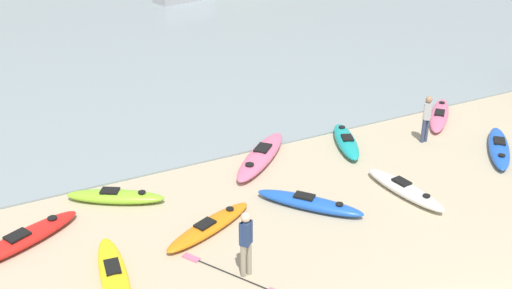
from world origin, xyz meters
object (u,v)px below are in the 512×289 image
object	(u,v)px
person_near_foreground	(246,240)
person_near_waterline	(427,116)
kayak_on_sand_3	(24,238)
kayak_on_sand_8	(440,115)
kayak_on_sand_1	(499,148)
kayak_on_sand_0	(261,156)
kayak_on_sand_9	(309,203)
kayak_on_sand_2	(209,226)
kayak_on_sand_6	(115,197)
kayak_on_sand_5	(405,189)
kayak_on_sand_7	(114,277)
kayak_on_sand_4	(346,141)
loose_paddle	(232,275)

from	to	relation	value
person_near_foreground	person_near_waterline	distance (m)	9.07
kayak_on_sand_3	kayak_on_sand_8	distance (m)	14.47
kayak_on_sand_1	kayak_on_sand_0	bearing A→B (deg)	157.25
kayak_on_sand_9	kayak_on_sand_1	bearing A→B (deg)	0.71
kayak_on_sand_2	kayak_on_sand_6	bearing A→B (deg)	124.66
kayak_on_sand_1	kayak_on_sand_5	size ratio (longest dim) A/B	0.96
kayak_on_sand_9	person_near_waterline	size ratio (longest dim) A/B	1.68
kayak_on_sand_6	kayak_on_sand_9	distance (m)	5.27
kayak_on_sand_9	kayak_on_sand_5	bearing A→B (deg)	-12.89
kayak_on_sand_8	person_near_foreground	xyz separation A→B (m)	(-10.17, -4.77, 0.79)
kayak_on_sand_1	kayak_on_sand_2	bearing A→B (deg)	179.13
kayak_on_sand_7	person_near_foreground	size ratio (longest dim) A/B	1.95
kayak_on_sand_7	kayak_on_sand_9	xyz separation A→B (m)	(5.49, 0.67, 0.01)
kayak_on_sand_4	kayak_on_sand_5	bearing A→B (deg)	-96.20
kayak_on_sand_1	kayak_on_sand_3	world-z (taller)	kayak_on_sand_3
kayak_on_sand_7	person_near_foreground	bearing A→B (deg)	-22.13
kayak_on_sand_6	kayak_on_sand_9	xyz separation A→B (m)	(4.52, -2.71, -0.00)
kayak_on_sand_4	kayak_on_sand_6	distance (m)	7.61
kayak_on_sand_8	kayak_on_sand_0	bearing A→B (deg)	179.77
kayak_on_sand_3	kayak_on_sand_9	xyz separation A→B (m)	(7.03, -1.79, 0.01)
kayak_on_sand_7	person_near_foreground	distance (m)	3.03
kayak_on_sand_5	person_near_foreground	xyz separation A→B (m)	(-5.51, -1.14, 0.77)
kayak_on_sand_0	kayak_on_sand_2	xyz separation A→B (m)	(-2.95, -2.79, -0.05)
kayak_on_sand_3	loose_paddle	distance (m)	5.24
kayak_on_sand_7	kayak_on_sand_2	bearing A→B (deg)	18.79
kayak_on_sand_4	person_near_waterline	size ratio (longest dim) A/B	1.68
kayak_on_sand_0	kayak_on_sand_6	bearing A→B (deg)	-175.98
kayak_on_sand_6	kayak_on_sand_8	distance (m)	11.91
kayak_on_sand_4	person_near_foreground	xyz separation A→B (m)	(-5.87, -4.45, 0.76)
kayak_on_sand_6	person_near_waterline	world-z (taller)	person_near_waterline
kayak_on_sand_4	person_near_waterline	xyz separation A→B (m)	(2.48, -0.90, 0.74)
person_near_waterline	kayak_on_sand_7	bearing A→B (deg)	-167.50
loose_paddle	kayak_on_sand_0	bearing A→B (deg)	55.56
kayak_on_sand_4	kayak_on_sand_7	size ratio (longest dim) A/B	0.85
kayak_on_sand_1	kayak_on_sand_7	xyz separation A→B (m)	(-12.65, -0.76, -0.00)
kayak_on_sand_2	kayak_on_sand_7	xyz separation A→B (m)	(-2.67, -0.91, 0.02)
kayak_on_sand_1	kayak_on_sand_4	world-z (taller)	kayak_on_sand_4
kayak_on_sand_4	kayak_on_sand_5	size ratio (longest dim) A/B	0.95
kayak_on_sand_2	kayak_on_sand_8	distance (m)	10.57
kayak_on_sand_0	kayak_on_sand_5	xyz separation A→B (m)	(2.59, -3.66, -0.01)
loose_paddle	kayak_on_sand_7	bearing A→B (deg)	158.13
kayak_on_sand_7	person_near_foreground	world-z (taller)	person_near_foreground
kayak_on_sand_1	person_near_foreground	xyz separation A→B (m)	(-9.94, -1.86, 0.79)
kayak_on_sand_3	kayak_on_sand_4	distance (m)	10.16
kayak_on_sand_1	kayak_on_sand_8	xyz separation A→B (m)	(0.22, 2.92, -0.01)
kayak_on_sand_0	kayak_on_sand_6	xyz separation A→B (m)	(-4.66, -0.33, -0.01)
kayak_on_sand_5	kayak_on_sand_7	bearing A→B (deg)	-179.70
kayak_on_sand_5	person_near_foreground	size ratio (longest dim) A/B	1.73
kayak_on_sand_2	kayak_on_sand_5	xyz separation A→B (m)	(5.54, -0.87, 0.04)
kayak_on_sand_3	kayak_on_sand_5	bearing A→B (deg)	-13.90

